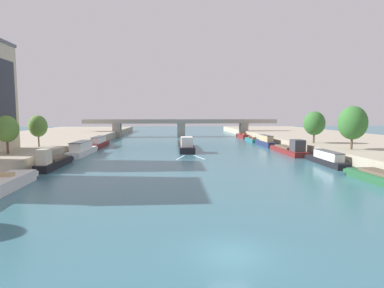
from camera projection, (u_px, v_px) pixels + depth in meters
ground_plane at (232, 255)px, 17.67m from camera, size 400.00×400.00×0.00m
quay_left at (6, 146)px, 69.44m from camera, size 36.00×170.00×2.16m
quay_right at (354, 143)px, 74.94m from camera, size 36.00×170.00×2.16m
barge_midriver at (186, 145)px, 70.83m from camera, size 3.37×19.89×3.44m
wake_behind_barge at (190, 157)px, 58.03m from camera, size 5.60×5.88×0.03m
moored_boat_left_midway at (53, 162)px, 46.40m from camera, size 2.03×11.83×3.32m
moored_boat_left_upstream at (82, 149)px, 62.08m from camera, size 2.79×14.38×2.79m
moored_boat_left_lone at (99, 142)px, 76.85m from camera, size 2.51×13.95×2.73m
moored_boat_right_near at (327, 159)px, 49.63m from camera, size 2.38×12.28×2.32m
moored_boat_right_end at (289, 149)px, 63.37m from camera, size 3.12×15.77×3.32m
moored_boat_right_upstream at (265, 141)px, 79.20m from camera, size 2.01×11.84×2.89m
moored_boat_right_far at (252, 140)px, 92.94m from camera, size 2.38×10.71×2.09m
moored_boat_right_downstream at (243, 136)px, 106.28m from camera, size 2.45×11.12×2.45m
tree_left_nearest at (7, 129)px, 46.30m from camera, size 3.46×3.46×5.90m
tree_left_past_mid at (38, 126)px, 56.90m from camera, size 3.31×3.31×5.93m
tree_right_nearest at (353, 123)px, 52.30m from camera, size 4.77×4.77×7.53m
tree_right_distant at (314, 123)px, 64.39m from camera, size 4.41×4.41×6.74m
bridge_far at (181, 125)px, 112.13m from camera, size 71.09×4.40×6.48m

